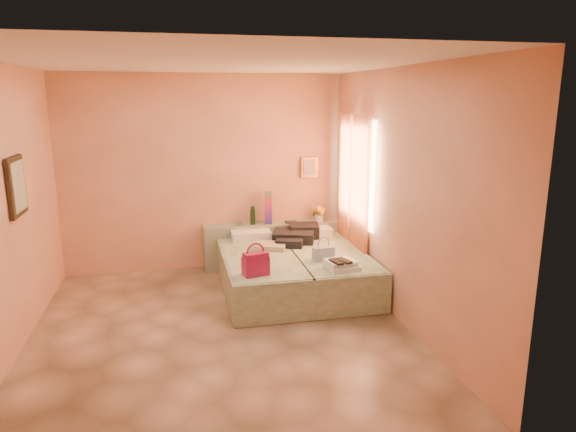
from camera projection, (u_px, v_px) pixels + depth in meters
name	position (u px, v px, depth m)	size (l,w,h in m)	color
ground	(222.00, 332.00, 5.53)	(4.50, 4.50, 0.00)	tan
room_walls	(231.00, 160.00, 5.71)	(4.02, 4.51, 2.81)	#F7AB83
headboard_ledge	(273.00, 244.00, 7.66)	(2.05, 0.30, 0.65)	#959E81
bed_left	(260.00, 274.00, 6.60)	(0.90, 2.00, 0.50)	#B6CDA5
bed_right	(327.00, 269.00, 6.79)	(0.90, 2.00, 0.50)	#B6CDA5
water_bottle	(253.00, 216.00, 7.48)	(0.07, 0.07, 0.26)	#153B1E
rainbow_box	(268.00, 208.00, 7.52)	(0.11, 0.11, 0.48)	#A8144A
small_dish	(239.00, 224.00, 7.46)	(0.11, 0.11, 0.03)	#478265
green_book	(291.00, 222.00, 7.62)	(0.16, 0.12, 0.03)	#264733
flower_vase	(319.00, 212.00, 7.67)	(0.21, 0.21, 0.28)	silver
magenta_handbag	(256.00, 264.00, 5.80)	(0.29, 0.16, 0.27)	#A8144A
khaki_garment	(271.00, 246.00, 6.84)	(0.39, 0.31, 0.07)	tan
clothes_pile	(297.00, 235.00, 7.18)	(0.61, 0.61, 0.18)	black
blue_handbag	(323.00, 254.00, 6.33)	(0.26, 0.11, 0.17)	#385488
towel_stack	(343.00, 265.00, 6.03)	(0.35, 0.30, 0.10)	white
sandal_pair	(340.00, 261.00, 5.95)	(0.17, 0.22, 0.02)	black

